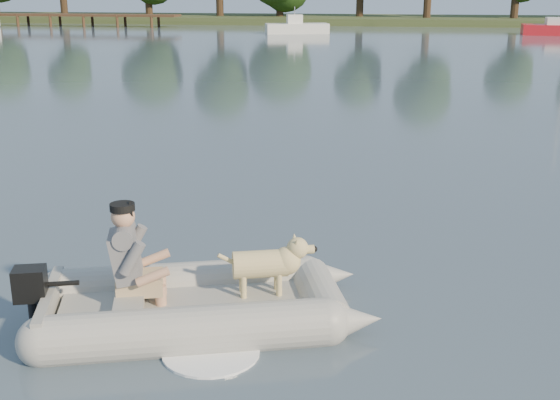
% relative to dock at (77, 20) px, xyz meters
% --- Properties ---
extents(water, '(160.00, 160.00, 0.00)m').
position_rel_dock_xyz_m(water, '(26.00, -52.00, -0.52)').
color(water, slate).
rests_on(water, ground).
extents(shore_bank, '(160.00, 12.00, 0.70)m').
position_rel_dock_xyz_m(shore_bank, '(26.00, 10.00, -0.27)').
color(shore_bank, '#47512D').
rests_on(shore_bank, water).
extents(dock, '(18.00, 2.00, 1.04)m').
position_rel_dock_xyz_m(dock, '(0.00, 0.00, 0.00)').
color(dock, '#4C331E').
rests_on(dock, water).
extents(dinghy, '(5.74, 5.03, 1.39)m').
position_rel_dock_xyz_m(dinghy, '(25.52, -51.83, 0.07)').
color(dinghy, '#999994').
rests_on(dinghy, water).
extents(man, '(0.88, 0.82, 1.08)m').
position_rel_dock_xyz_m(man, '(24.84, -52.00, 0.26)').
color(man, slate).
rests_on(man, dinghy).
extents(dog, '(0.99, 0.60, 0.62)m').
position_rel_dock_xyz_m(dog, '(26.12, -51.59, -0.00)').
color(dog, tan).
rests_on(dog, dinghy).
extents(outboard_motor, '(0.48, 0.40, 0.79)m').
position_rel_dock_xyz_m(outboard_motor, '(23.94, -52.35, -0.21)').
color(outboard_motor, black).
rests_on(outboard_motor, dinghy).
extents(motorboat, '(5.02, 3.11, 1.99)m').
position_rel_dock_xyz_m(motorboat, '(19.98, -6.21, 0.38)').
color(motorboat, white).
rests_on(motorboat, water).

